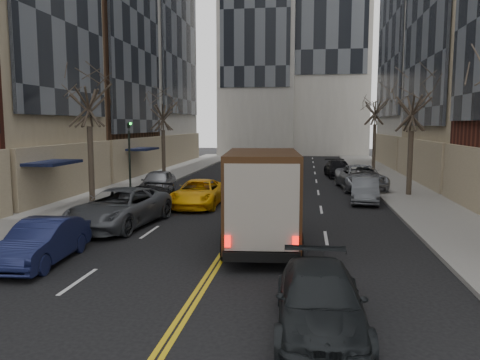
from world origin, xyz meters
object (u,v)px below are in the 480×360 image
object	(u,v)px
ups_truck	(262,199)
observer_sedan	(320,301)
pedestrian	(228,225)
taxi	(199,193)

from	to	relation	value
ups_truck	observer_sedan	distance (m)	6.84
ups_truck	observer_sedan	xyz separation A→B (m)	(1.83, -6.50, -1.07)
observer_sedan	pedestrian	xyz separation A→B (m)	(-3.05, 6.51, 0.11)
taxi	pedestrian	bearing A→B (deg)	-69.62
ups_truck	taxi	bearing A→B (deg)	112.54
observer_sedan	taxi	world-z (taller)	taxi
pedestrian	observer_sedan	bearing A→B (deg)	-171.74
observer_sedan	pedestrian	world-z (taller)	pedestrian
ups_truck	pedestrian	distance (m)	1.55
ups_truck	observer_sedan	world-z (taller)	ups_truck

